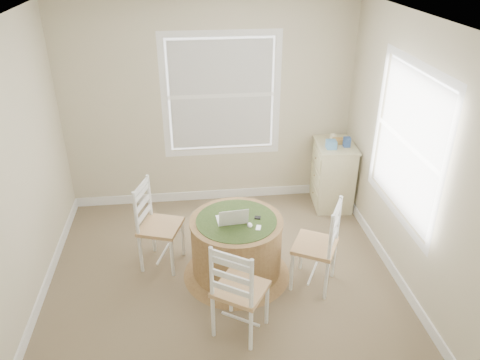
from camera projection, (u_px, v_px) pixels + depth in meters
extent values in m
cube|color=#7C674F|center=(224.00, 286.00, 4.81)|extent=(3.60, 3.60, 0.02)
cube|color=white|center=(218.00, 21.00, 3.58)|extent=(3.60, 3.60, 0.02)
cube|color=beige|center=(209.00, 107.00, 5.79)|extent=(3.60, 0.02, 2.60)
cube|color=beige|center=(248.00, 319.00, 2.61)|extent=(3.60, 0.02, 2.60)
cube|color=beige|center=(11.00, 184.00, 4.01)|extent=(0.02, 3.60, 2.60)
cube|color=beige|center=(413.00, 162.00, 4.39)|extent=(0.02, 3.60, 2.60)
cube|color=white|center=(212.00, 195.00, 6.35)|extent=(3.60, 0.02, 0.12)
cube|color=white|center=(42.00, 295.00, 4.59)|extent=(0.02, 3.60, 0.12)
cube|color=white|center=(391.00, 267.00, 4.96)|extent=(0.02, 3.60, 0.12)
cylinder|color=#9B7945|center=(237.00, 245.00, 4.80)|extent=(0.92, 0.92, 0.59)
cone|color=#9B7945|center=(237.00, 271.00, 4.96)|extent=(1.12, 1.12, 0.07)
cylinder|color=#9B7945|center=(236.00, 222.00, 4.67)|extent=(0.94, 0.94, 0.03)
cylinder|color=#3F5424|center=(236.00, 220.00, 4.66)|extent=(0.81, 0.81, 0.01)
cone|color=#3F5424|center=(236.00, 225.00, 4.69)|extent=(0.90, 0.90, 0.10)
cube|color=white|center=(231.00, 220.00, 4.67)|extent=(0.31, 0.23, 0.02)
cube|color=silver|center=(231.00, 219.00, 4.66)|extent=(0.25, 0.13, 0.00)
cube|color=black|center=(234.00, 218.00, 4.51)|extent=(0.29, 0.08, 0.19)
ellipsoid|color=white|center=(250.00, 225.00, 4.57)|extent=(0.07, 0.10, 0.03)
cube|color=#B7BABF|center=(258.00, 228.00, 4.54)|extent=(0.07, 0.10, 0.02)
cube|color=black|center=(258.00, 218.00, 4.69)|extent=(0.07, 0.06, 0.02)
cube|color=beige|center=(333.00, 175.00, 6.07)|extent=(0.50, 0.65, 0.84)
cube|color=beige|center=(336.00, 145.00, 5.86)|extent=(0.53, 0.68, 0.02)
cube|color=beige|center=(312.00, 193.00, 6.17)|extent=(0.05, 0.52, 0.18)
cube|color=beige|center=(313.00, 175.00, 6.05)|extent=(0.05, 0.52, 0.18)
cube|color=beige|center=(314.00, 158.00, 5.94)|extent=(0.05, 0.52, 0.18)
cube|color=#5A97CF|center=(331.00, 145.00, 5.71)|extent=(0.13, 0.13, 0.10)
cube|color=#C08E43|center=(339.00, 141.00, 5.87)|extent=(0.16, 0.11, 0.06)
cube|color=#305091|center=(348.00, 142.00, 5.75)|extent=(0.09, 0.09, 0.12)
cylinder|color=beige|center=(332.00, 137.00, 5.95)|extent=(0.07, 0.07, 0.09)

